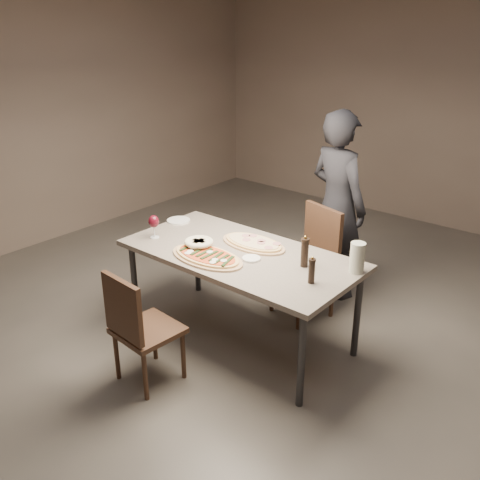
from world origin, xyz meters
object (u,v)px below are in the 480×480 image
Objects in this scene: bread_basket at (199,244)px; diner at (337,205)px; carafe at (357,257)px; zucchini_pizza at (207,256)px; dining_table at (240,259)px; chair_near at (138,324)px; chair_far at (312,256)px; pepper_mill_left at (312,270)px; ham_pizza at (253,243)px.

diner is at bearing 72.51° from bread_basket.
zucchini_pizza is at bearing -152.07° from carafe.
dining_table is at bearing -162.47° from carafe.
chair_near is 1.64m from chair_far.
pepper_mill_left is at bearing 48.01° from chair_near.
dining_table is 0.76m from chair_far.
zucchini_pizza is at bearing -26.89° from bread_basket.
chair_far is at bearing 50.81° from zucchini_pizza.
pepper_mill_left is (0.69, -0.25, 0.07)m from ham_pizza.
diner reaches higher than pepper_mill_left.
chair_far is 0.56× the size of diner.
pepper_mill_left reaches higher than ham_pizza.
zucchini_pizza is at bearing -168.66° from pepper_mill_left.
chair_near is at bearing -115.45° from zucchini_pizza.
chair_far is at bearing 144.72° from carafe.
bread_basket is at bearing 78.49° from chair_far.
chair_near is at bearing 96.75° from diner.
dining_table is 2.90× the size of zucchini_pizza.
zucchini_pizza reaches higher than ham_pizza.
pepper_mill_left is 0.20× the size of chair_far.
chair_near is 0.50× the size of diner.
diner is at bearing 57.91° from zucchini_pizza.
chair_near is at bearing -130.79° from carafe.
diner reaches higher than bread_basket.
ham_pizza is (-0.01, 0.17, 0.07)m from dining_table.
dining_table is at bearing 30.25° from bread_basket.
ham_pizza is 2.60× the size of carafe.
ham_pizza is at bearing -174.06° from carafe.
zucchini_pizza is 1.43m from diner.
carafe is at bearing 53.45° from chair_near.
chair_near is (0.11, -0.73, -0.32)m from bread_basket.
pepper_mill_left reaches higher than bread_basket.
chair_far reaches higher than dining_table.
diner is at bearing 72.91° from ham_pizza.
pepper_mill_left is 1.22m from chair_near.
bread_basket reaches higher than dining_table.
ham_pizza is at bearing 86.23° from chair_far.
bread_basket is 0.23× the size of chair_far.
carafe reaches higher than chair_far.
zucchini_pizza is 1.07m from carafe.
chair_far is (0.19, 0.72, -0.17)m from dining_table.
carafe reaches higher than zucchini_pizza.
carafe is (0.83, 0.26, 0.17)m from dining_table.
bread_basket is at bearing -136.46° from ham_pizza.
bread_basket is at bearing 87.70° from diner.
bread_basket is at bearing -159.09° from carafe.
chair_far is at bearing 121.81° from pepper_mill_left.
zucchini_pizza is 2.87× the size of carafe.
pepper_mill_left is at bearing -10.25° from zucchini_pizza.
bread_basket is (-0.26, -0.33, 0.03)m from ham_pizza.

